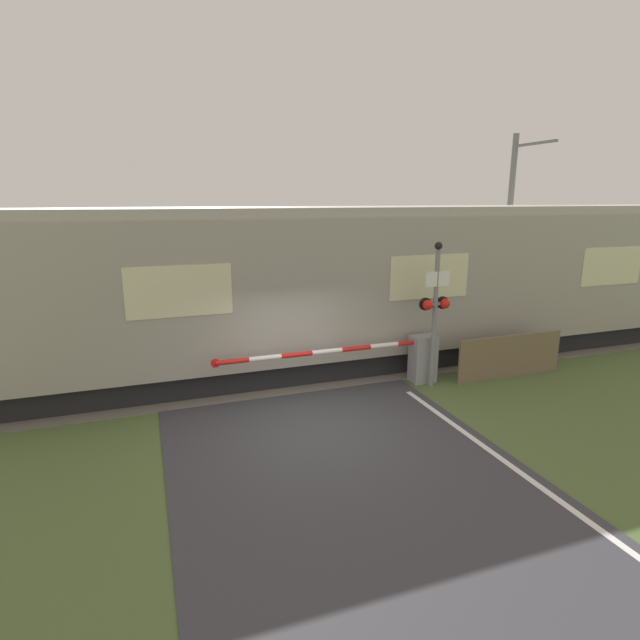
% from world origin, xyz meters
% --- Properties ---
extents(ground_plane, '(80.00, 80.00, 0.00)m').
position_xyz_m(ground_plane, '(0.00, 0.00, 0.00)').
color(ground_plane, '#4C6033').
extents(track_bed, '(36.00, 3.20, 0.13)m').
position_xyz_m(track_bed, '(0.00, 3.38, 0.02)').
color(track_bed, '#666056').
rests_on(track_bed, ground_plane).
extents(train, '(21.89, 2.78, 4.25)m').
position_xyz_m(train, '(3.71, 3.38, 2.17)').
color(train, black).
rests_on(train, ground_plane).
extents(crossing_barrier, '(5.47, 0.44, 1.18)m').
position_xyz_m(crossing_barrier, '(2.95, 1.56, 0.67)').
color(crossing_barrier, gray).
rests_on(crossing_barrier, ground_plane).
extents(signal_post, '(0.77, 0.26, 3.49)m').
position_xyz_m(signal_post, '(3.41, 1.21, 1.99)').
color(signal_post, gray).
rests_on(signal_post, ground_plane).
extents(catenary_pole, '(0.20, 1.90, 6.54)m').
position_xyz_m(catenary_pole, '(8.96, 5.55, 3.42)').
color(catenary_pole, slate).
rests_on(catenary_pole, ground_plane).
extents(roadside_fence, '(3.06, 0.06, 1.10)m').
position_xyz_m(roadside_fence, '(5.64, 1.12, 0.55)').
color(roadside_fence, '#726047').
rests_on(roadside_fence, ground_plane).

